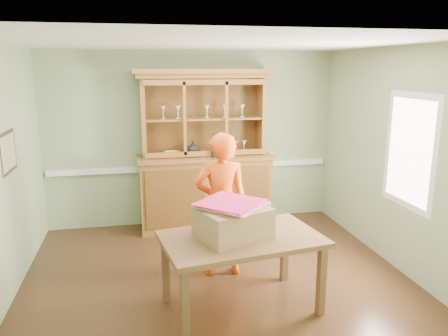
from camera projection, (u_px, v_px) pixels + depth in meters
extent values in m
plane|color=#422615|center=(216.00, 276.00, 5.24)|extent=(4.50, 4.50, 0.00)
plane|color=white|center=(215.00, 43.00, 4.63)|extent=(4.50, 4.50, 0.00)
plane|color=#8CA37A|center=(192.00, 139.00, 6.84)|extent=(4.50, 0.00, 4.50)
plane|color=#8CA37A|center=(1.00, 177.00, 4.49)|extent=(0.00, 4.00, 4.00)
plane|color=#8CA37A|center=(395.00, 159.00, 5.38)|extent=(0.00, 4.00, 4.00)
plane|color=#8CA37A|center=(269.00, 230.00, 3.03)|extent=(4.50, 0.00, 4.50)
cube|color=white|center=(193.00, 167.00, 6.92)|extent=(4.41, 0.05, 0.08)
cube|color=#372816|center=(9.00, 152.00, 4.73)|extent=(0.03, 0.60, 0.46)
cube|color=#C5B890|center=(9.00, 152.00, 4.73)|extent=(0.01, 0.52, 0.38)
cube|color=white|center=(409.00, 151.00, 5.05)|extent=(0.03, 0.96, 1.36)
cube|color=white|center=(409.00, 151.00, 5.05)|extent=(0.01, 0.80, 1.20)
cube|color=brown|center=(205.00, 193.00, 6.76)|extent=(1.97, 0.60, 1.10)
cube|color=brown|center=(205.00, 157.00, 6.63)|extent=(2.04, 0.67, 0.04)
cube|color=brown|center=(202.00, 115.00, 6.77)|extent=(1.86, 0.04, 1.15)
cube|color=brown|center=(143.00, 118.00, 6.41)|extent=(0.07, 0.42, 1.15)
cube|color=brown|center=(261.00, 115.00, 6.77)|extent=(0.07, 0.42, 1.15)
cube|color=brown|center=(203.00, 76.00, 6.45)|extent=(1.97, 0.48, 0.07)
cube|color=brown|center=(203.00, 71.00, 6.42)|extent=(2.06, 0.53, 0.07)
cube|color=brown|center=(204.00, 119.00, 6.59)|extent=(1.73, 0.36, 0.03)
imported|color=#B2B2B7|center=(193.00, 148.00, 6.66)|extent=(0.20, 0.20, 0.21)
imported|color=yellow|center=(172.00, 154.00, 6.61)|extent=(0.24, 0.24, 0.06)
cylinder|color=black|center=(214.00, 146.00, 6.43)|extent=(0.08, 0.08, 0.35)
cube|color=brown|center=(242.00, 239.00, 4.39)|extent=(1.70, 1.17, 0.05)
cube|color=brown|center=(185.00, 307.00, 3.89)|extent=(0.08, 0.08, 0.74)
cube|color=brown|center=(165.00, 270.00, 4.60)|extent=(0.08, 0.08, 0.74)
cube|color=brown|center=(321.00, 280.00, 4.37)|extent=(0.08, 0.08, 0.74)
cube|color=brown|center=(284.00, 250.00, 5.08)|extent=(0.08, 0.08, 0.74)
cube|color=#94714C|center=(233.00, 223.00, 4.34)|extent=(0.80, 0.73, 0.31)
cube|color=orange|center=(232.00, 206.00, 4.34)|extent=(0.79, 0.79, 0.01)
cube|color=#38BF71|center=(232.00, 205.00, 4.34)|extent=(0.79, 0.79, 0.01)
cube|color=blue|center=(232.00, 204.00, 4.33)|extent=(0.79, 0.79, 0.01)
cube|color=pink|center=(232.00, 204.00, 4.33)|extent=(0.79, 0.79, 0.01)
cube|color=#DC2178|center=(232.00, 203.00, 4.33)|extent=(0.79, 0.79, 0.01)
cube|color=#E22262|center=(232.00, 202.00, 4.33)|extent=(0.79, 0.79, 0.01)
imported|color=#FF5310|center=(221.00, 205.00, 5.14)|extent=(0.66, 0.46, 1.73)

